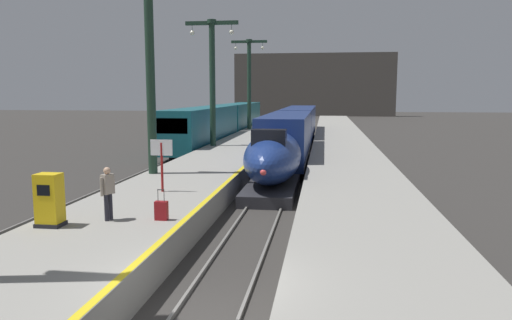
# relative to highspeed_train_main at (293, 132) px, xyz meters

# --- Properties ---
(platform_left) EXTENTS (4.80, 110.00, 1.05)m
(platform_left) POSITION_rel_highspeed_train_main_xyz_m (-4.05, -5.02, -1.39)
(platform_left) COLOR gray
(platform_left) RESTS_ON ground
(platform_right) EXTENTS (4.80, 110.00, 1.05)m
(platform_right) POSITION_rel_highspeed_train_main_xyz_m (4.05, -5.02, -1.39)
(platform_right) COLOR gray
(platform_right) RESTS_ON ground
(platform_left_safety_stripe) EXTENTS (0.20, 107.80, 0.01)m
(platform_left_safety_stripe) POSITION_rel_highspeed_train_main_xyz_m (-1.77, -5.02, -0.86)
(platform_left_safety_stripe) COLOR yellow
(platform_left_safety_stripe) RESTS_ON platform_left
(rail_main_left) EXTENTS (0.08, 110.00, 0.12)m
(rail_main_left) POSITION_rel_highspeed_train_main_xyz_m (-0.75, -2.27, -1.86)
(rail_main_left) COLOR slate
(rail_main_left) RESTS_ON ground
(rail_main_right) EXTENTS (0.08, 110.00, 0.12)m
(rail_main_right) POSITION_rel_highspeed_train_main_xyz_m (0.75, -2.27, -1.86)
(rail_main_right) COLOR slate
(rail_main_right) RESTS_ON ground
(rail_secondary_left) EXTENTS (0.08, 110.00, 0.12)m
(rail_secondary_left) POSITION_rel_highspeed_train_main_xyz_m (-8.85, -2.27, -1.86)
(rail_secondary_left) COLOR slate
(rail_secondary_left) RESTS_ON ground
(rail_secondary_right) EXTENTS (0.08, 110.00, 0.12)m
(rail_secondary_right) POSITION_rel_highspeed_train_main_xyz_m (-7.35, -2.27, -1.86)
(rail_secondary_right) COLOR slate
(rail_secondary_right) RESTS_ON ground
(highspeed_train_main) EXTENTS (2.92, 39.36, 3.60)m
(highspeed_train_main) POSITION_rel_highspeed_train_main_xyz_m (0.00, 0.00, 0.00)
(highspeed_train_main) COLOR navy
(highspeed_train_main) RESTS_ON ground
(regional_train_adjacent) EXTENTS (2.85, 36.60, 3.80)m
(regional_train_adjacent) POSITION_rel_highspeed_train_main_xyz_m (-8.10, 11.80, 0.21)
(regional_train_adjacent) COLOR #145660
(regional_train_adjacent) RESTS_ON ground
(station_column_mid) EXTENTS (4.00, 0.68, 9.67)m
(station_column_mid) POSITION_rel_highspeed_train_main_xyz_m (-5.90, -16.35, 4.91)
(station_column_mid) COLOR #1E3828
(station_column_mid) RESTS_ON platform_left
(station_column_far) EXTENTS (4.00, 0.68, 9.42)m
(station_column_far) POSITION_rel_highspeed_train_main_xyz_m (-5.90, -3.04, 4.78)
(station_column_far) COLOR #1E3828
(station_column_far) RESTS_ON platform_left
(station_column_distant) EXTENTS (4.00, 0.68, 9.92)m
(station_column_distant) POSITION_rel_highspeed_train_main_xyz_m (-5.90, 15.11, 5.05)
(station_column_distant) COLOR #1E3828
(station_column_distant) RESTS_ON platform_left
(passenger_near_edge) EXTENTS (0.35, 0.53, 1.69)m
(passenger_near_edge) POSITION_rel_highspeed_train_main_xyz_m (-4.12, -25.32, 0.12)
(passenger_near_edge) COLOR #23232D
(passenger_near_edge) RESTS_ON platform_left
(rolling_suitcase) EXTENTS (0.40, 0.22, 0.98)m
(rolling_suitcase) POSITION_rel_highspeed_train_main_xyz_m (-2.49, -25.06, -0.56)
(rolling_suitcase) COLOR maroon
(rolling_suitcase) RESTS_ON platform_left
(ticket_machine_yellow) EXTENTS (0.76, 0.62, 1.60)m
(ticket_machine_yellow) POSITION_rel_highspeed_train_main_xyz_m (-5.55, -26.21, -0.13)
(ticket_machine_yellow) COLOR yellow
(ticket_machine_yellow) RESTS_ON platform_left
(departure_info_board) EXTENTS (0.90, 0.10, 2.12)m
(departure_info_board) POSITION_rel_highspeed_train_main_xyz_m (-3.94, -20.70, 0.64)
(departure_info_board) COLOR maroon
(departure_info_board) RESTS_ON platform_left
(terminus_back_wall) EXTENTS (36.00, 2.00, 14.00)m
(terminus_back_wall) POSITION_rel_highspeed_train_main_xyz_m (0.00, 72.23, 5.08)
(terminus_back_wall) COLOR #4C4742
(terminus_back_wall) RESTS_ON ground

